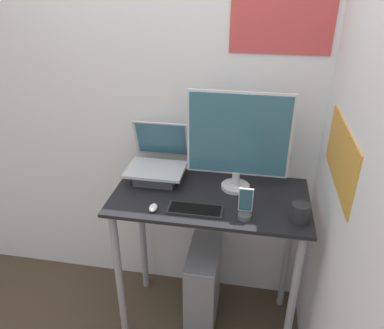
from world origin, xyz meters
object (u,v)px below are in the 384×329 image
(keyboard, at_px, (195,210))
(mouse, at_px, (153,208))
(cell_phone, at_px, (245,209))
(monitor, at_px, (238,141))
(laptop, at_px, (157,167))
(computer_tower, at_px, (203,285))

(keyboard, xyz_separation_m, mouse, (-0.21, -0.03, 0.01))
(cell_phone, bearing_deg, monitor, 103.38)
(laptop, distance_m, mouse, 0.33)
(keyboard, height_order, cell_phone, cell_phone)
(monitor, height_order, keyboard, monitor)
(mouse, bearing_deg, monitor, 36.77)
(computer_tower, bearing_deg, laptop, 161.31)
(keyboard, xyz_separation_m, cell_phone, (0.25, -0.01, 0.04))
(mouse, relative_size, computer_tower, 0.12)
(monitor, bearing_deg, cell_phone, -76.62)
(keyboard, bearing_deg, monitor, 55.46)
(laptop, bearing_deg, monitor, -3.23)
(laptop, height_order, monitor, monitor)
(monitor, relative_size, mouse, 8.25)
(laptop, bearing_deg, keyboard, -46.93)
(cell_phone, height_order, computer_tower, cell_phone)
(laptop, distance_m, cell_phone, 0.60)
(monitor, xyz_separation_m, mouse, (-0.39, -0.29, -0.27))
(cell_phone, relative_size, computer_tower, 0.32)
(monitor, relative_size, keyboard, 1.96)
(laptop, distance_m, monitor, 0.50)
(laptop, relative_size, keyboard, 1.15)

